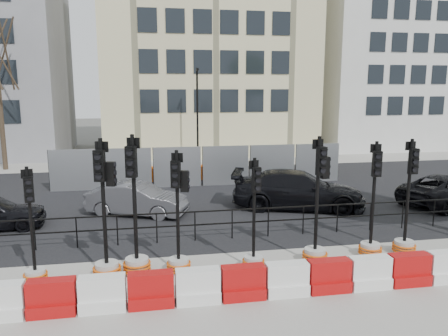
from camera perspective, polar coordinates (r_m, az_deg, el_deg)
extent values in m
plane|color=#51514C|center=(13.20, 2.08, -11.01)|extent=(120.00, 120.00, 0.00)
cube|color=gray|center=(10.54, 5.64, -16.81)|extent=(40.00, 6.00, 0.02)
cube|color=black|center=(19.78, -2.17, -3.63)|extent=(40.00, 14.00, 0.03)
cube|color=gray|center=(28.54, -4.65, 0.71)|extent=(40.00, 4.00, 0.02)
cube|color=beige|center=(34.57, -2.41, 17.39)|extent=(15.00, 10.00, 18.00)
cube|color=silver|center=(39.38, 20.55, 14.45)|extent=(12.00, 9.00, 16.00)
cylinder|color=black|center=(14.31, -23.49, -8.05)|extent=(0.04, 0.04, 1.00)
cylinder|color=black|center=(14.07, -18.69, -8.03)|extent=(0.04, 0.04, 1.00)
cylinder|color=black|center=(13.94, -13.76, -7.96)|extent=(0.04, 0.04, 1.00)
cylinder|color=black|center=(13.90, -8.78, -7.82)|extent=(0.04, 0.04, 1.00)
cylinder|color=black|center=(13.97, -3.81, -7.62)|extent=(0.04, 0.04, 1.00)
cylinder|color=black|center=(14.14, 1.07, -7.37)|extent=(0.04, 0.04, 1.00)
cylinder|color=black|center=(14.41, 5.79, -7.08)|extent=(0.04, 0.04, 1.00)
cylinder|color=black|center=(14.77, 10.31, -6.76)|extent=(0.04, 0.04, 1.00)
cylinder|color=black|center=(15.22, 14.58, -6.42)|extent=(0.04, 0.04, 1.00)
cylinder|color=black|center=(15.75, 18.58, -6.06)|extent=(0.04, 0.04, 1.00)
cylinder|color=black|center=(16.34, 22.30, -5.71)|extent=(0.04, 0.04, 1.00)
cylinder|color=black|center=(17.01, 25.73, -5.35)|extent=(0.04, 0.04, 1.00)
cube|color=black|center=(14.00, 1.08, -5.50)|extent=(18.00, 0.04, 0.04)
cube|color=black|center=(14.13, 1.07, -7.18)|extent=(18.00, 0.04, 0.04)
cube|color=gray|center=(21.62, -18.90, -0.31)|extent=(2.30, 0.05, 2.00)
cylinder|color=black|center=(21.83, -21.88, -0.40)|extent=(0.05, 0.05, 2.00)
cube|color=gray|center=(21.38, -12.54, -0.11)|extent=(2.30, 0.05, 2.00)
cylinder|color=black|center=(21.46, -15.60, -0.20)|extent=(0.05, 0.05, 2.00)
cube|color=gray|center=(21.40, -6.11, 0.10)|extent=(2.30, 0.05, 2.00)
cylinder|color=black|center=(21.36, -9.19, 0.00)|extent=(0.05, 0.05, 2.00)
cube|color=gray|center=(21.69, 0.23, 0.30)|extent=(2.30, 0.05, 2.00)
cylinder|color=black|center=(21.52, -2.79, 0.20)|extent=(0.05, 0.05, 2.00)
cube|color=gray|center=(22.24, 6.33, 0.48)|extent=(2.30, 0.05, 2.00)
cylinder|color=black|center=(21.94, 3.44, 0.40)|extent=(0.05, 0.05, 2.00)
cube|color=gray|center=(23.02, 12.07, 0.66)|extent=(2.30, 0.05, 2.00)
cylinder|color=black|center=(22.62, 9.37, 0.58)|extent=(0.05, 0.05, 2.00)
cube|color=#E0480E|center=(22.98, -13.32, -0.93)|extent=(1.00, 0.40, 0.80)
cube|color=#E0480E|center=(22.95, -8.33, -0.78)|extent=(1.00, 0.40, 0.80)
cube|color=#E0480E|center=(23.09, -3.37, -0.61)|extent=(1.00, 0.40, 0.80)
cube|color=#E0480E|center=(23.40, 1.50, -0.45)|extent=(1.00, 0.40, 0.80)
cube|color=#E0480E|center=(23.87, 6.21, -0.29)|extent=(1.00, 0.40, 0.80)
cube|color=#E0480E|center=(24.50, 10.71, -0.13)|extent=(1.00, 0.40, 0.80)
cylinder|color=black|center=(27.25, -3.49, 6.60)|extent=(0.12, 0.12, 6.00)
cube|color=black|center=(26.96, -3.49, 12.73)|extent=(0.12, 0.50, 0.12)
cylinder|color=#473828|center=(28.81, -27.11, 5.99)|extent=(0.28, 0.28, 6.30)
cube|color=white|center=(10.81, -27.15, -16.44)|extent=(1.00, 0.50, 0.30)
cube|color=#B90E0E|center=(10.55, -21.45, -16.67)|extent=(1.00, 0.50, 0.30)
cube|color=#B90E0E|center=(10.38, -21.61, -14.69)|extent=(1.00, 0.35, 0.50)
cube|color=white|center=(10.39, -15.52, -16.74)|extent=(1.00, 0.50, 0.30)
cube|color=white|center=(10.21, -15.63, -14.74)|extent=(1.00, 0.35, 0.50)
cube|color=#B90E0E|center=(10.33, -9.46, -16.64)|extent=(1.00, 0.50, 0.30)
cube|color=#B90E0E|center=(10.16, -9.53, -14.63)|extent=(1.00, 0.35, 0.50)
cube|color=white|center=(10.38, -3.42, -16.37)|extent=(1.00, 0.50, 0.30)
cube|color=white|center=(10.21, -3.44, -14.36)|extent=(1.00, 0.35, 0.50)
cube|color=#B90E0E|center=(10.54, 2.49, -15.93)|extent=(1.00, 0.50, 0.30)
cube|color=#B90E0E|center=(10.36, 2.51, -13.95)|extent=(1.00, 0.35, 0.50)
cube|color=white|center=(10.79, 8.15, -15.36)|extent=(1.00, 0.50, 0.30)
cube|color=white|center=(10.62, 8.20, -13.42)|extent=(1.00, 0.35, 0.50)
cube|color=#B90E0E|center=(11.14, 13.46, -14.69)|extent=(1.00, 0.50, 0.30)
cube|color=#B90E0E|center=(10.98, 13.55, -12.80)|extent=(1.00, 0.35, 0.50)
cube|color=white|center=(11.58, 18.38, -13.96)|extent=(1.00, 0.50, 0.30)
cube|color=white|center=(11.42, 18.50, -12.13)|extent=(1.00, 0.35, 0.50)
cube|color=#B90E0E|center=(12.09, 22.89, -13.20)|extent=(1.00, 0.50, 0.30)
cube|color=#B90E0E|center=(11.94, 23.03, -11.43)|extent=(1.00, 0.35, 0.50)
cube|color=white|center=(12.66, 26.98, -12.43)|extent=(1.00, 0.50, 0.30)
cube|color=white|center=(12.52, 27.13, -10.74)|extent=(1.00, 0.35, 0.50)
cylinder|color=#B8B9B4|center=(12.19, -23.39, -12.87)|extent=(0.49, 0.49, 0.36)
torus|color=#D2510B|center=(12.22, -23.37, -13.18)|extent=(0.59, 0.59, 0.05)
torus|color=#D2510B|center=(12.19, -23.39, -12.87)|extent=(0.59, 0.59, 0.05)
torus|color=#D2510B|center=(12.17, -23.42, -12.55)|extent=(0.59, 0.59, 0.05)
cylinder|color=black|center=(11.72, -23.90, -6.35)|extent=(0.08, 0.08, 2.71)
cube|color=black|center=(11.42, -24.15, -2.58)|extent=(0.25, 0.19, 0.63)
cylinder|color=black|center=(11.39, -24.04, -3.63)|extent=(0.14, 0.09, 0.14)
cylinder|color=black|center=(11.35, -24.11, -2.66)|extent=(0.14, 0.09, 0.14)
cylinder|color=black|center=(11.31, -24.19, -1.68)|extent=(0.14, 0.09, 0.14)
cube|color=black|center=(11.51, -24.36, -0.67)|extent=(0.26, 0.12, 0.22)
cylinder|color=#B8B9B4|center=(11.84, -15.03, -12.84)|extent=(0.59, 0.59, 0.44)
torus|color=#D2510B|center=(11.87, -15.01, -13.23)|extent=(0.72, 0.72, 0.06)
torus|color=#D2510B|center=(11.84, -15.03, -12.84)|extent=(0.72, 0.72, 0.06)
torus|color=#D2510B|center=(11.81, -15.05, -12.44)|extent=(0.72, 0.72, 0.06)
cylinder|color=black|center=(11.27, -15.45, -4.58)|extent=(0.10, 0.10, 3.30)
cube|color=black|center=(10.94, -15.95, 0.27)|extent=(0.30, 0.22, 0.77)
cylinder|color=black|center=(10.90, -16.05, -1.07)|extent=(0.17, 0.10, 0.17)
cylinder|color=black|center=(10.86, -16.12, 0.18)|extent=(0.17, 0.10, 0.17)
cylinder|color=black|center=(10.82, -16.18, 1.45)|extent=(0.17, 0.10, 0.17)
cube|color=black|center=(11.06, -15.69, 2.69)|extent=(0.33, 0.12, 0.26)
cube|color=black|center=(11.02, -14.58, -0.76)|extent=(0.25, 0.20, 0.61)
cylinder|color=#B8B9B4|center=(11.94, -11.29, -12.45)|extent=(0.60, 0.60, 0.45)
torus|color=#D2510B|center=(11.98, -11.27, -12.85)|extent=(0.73, 0.73, 0.06)
torus|color=#D2510B|center=(11.94, -11.29, -12.45)|extent=(0.73, 0.73, 0.06)
torus|color=#D2510B|center=(11.91, -11.31, -12.05)|extent=(0.73, 0.73, 0.06)
cylinder|color=black|center=(11.37, -11.61, -4.10)|extent=(0.10, 0.10, 3.36)
cube|color=black|center=(11.04, -12.03, 0.79)|extent=(0.30, 0.23, 0.78)
cylinder|color=black|center=(11.00, -12.14, -0.55)|extent=(0.18, 0.10, 0.17)
cylinder|color=black|center=(10.95, -12.19, 0.71)|extent=(0.18, 0.10, 0.17)
cylinder|color=black|center=(10.92, -12.24, 1.99)|extent=(0.18, 0.10, 0.17)
cube|color=black|center=(11.16, -11.77, 3.23)|extent=(0.33, 0.13, 0.27)
cylinder|color=#B8B9B4|center=(11.87, -5.94, -12.57)|extent=(0.54, 0.54, 0.40)
torus|color=#D2510B|center=(11.90, -5.93, -12.92)|extent=(0.65, 0.65, 0.05)
torus|color=#D2510B|center=(11.87, -5.94, -12.57)|extent=(0.65, 0.65, 0.05)
torus|color=#D2510B|center=(11.84, -5.95, -12.21)|extent=(0.65, 0.65, 0.05)
cylinder|color=black|center=(11.35, -6.09, -5.15)|extent=(0.09, 0.09, 2.98)
cube|color=black|center=(11.03, -6.33, -0.83)|extent=(0.27, 0.21, 0.70)
cylinder|color=black|center=(10.99, -6.41, -2.02)|extent=(0.16, 0.09, 0.15)
cylinder|color=black|center=(10.95, -6.43, -0.91)|extent=(0.16, 0.09, 0.15)
cylinder|color=black|center=(10.91, -6.45, 0.22)|extent=(0.16, 0.09, 0.15)
cube|color=black|center=(11.13, -6.15, 1.36)|extent=(0.29, 0.12, 0.24)
cube|color=black|center=(11.13, -5.17, -1.74)|extent=(0.23, 0.18, 0.55)
cylinder|color=#B8B9B4|center=(12.04, 3.86, -12.26)|extent=(0.50, 0.50, 0.37)
torus|color=#D2510B|center=(12.07, 3.85, -12.58)|extent=(0.60, 0.60, 0.05)
torus|color=#D2510B|center=(12.04, 3.86, -12.26)|extent=(0.60, 0.60, 0.05)
torus|color=#D2510B|center=(12.02, 3.86, -11.93)|extent=(0.60, 0.60, 0.05)
cylinder|color=black|center=(11.55, 3.95, -5.48)|extent=(0.08, 0.08, 2.77)
cube|color=black|center=(11.26, 4.26, -1.54)|extent=(0.25, 0.18, 0.65)
cylinder|color=black|center=(11.24, 4.42, -2.63)|extent=(0.15, 0.08, 0.14)
cylinder|color=black|center=(11.19, 4.43, -1.61)|extent=(0.15, 0.08, 0.14)
cylinder|color=black|center=(11.15, 4.45, -0.59)|extent=(0.15, 0.08, 0.14)
cube|color=black|center=(11.33, 3.90, 0.45)|extent=(0.28, 0.09, 0.22)
cylinder|color=#B8B9B4|center=(12.64, 11.77, -11.18)|extent=(0.58, 0.58, 0.43)
torus|color=#D2510B|center=(12.67, 11.75, -11.55)|extent=(0.70, 0.70, 0.05)
torus|color=#D2510B|center=(12.64, 11.77, -11.18)|extent=(0.70, 0.70, 0.05)
torus|color=#D2510B|center=(12.61, 11.78, -10.82)|extent=(0.70, 0.70, 0.05)
cylinder|color=black|center=(12.12, 12.07, -3.56)|extent=(0.10, 0.10, 3.24)
cube|color=black|center=(11.81, 12.59, 0.89)|extent=(0.28, 0.20, 0.76)
cylinder|color=black|center=(11.78, 12.77, -0.32)|extent=(0.17, 0.08, 0.16)
cylinder|color=black|center=(11.74, 12.82, 0.82)|extent=(0.17, 0.08, 0.16)
cylinder|color=black|center=(11.71, 12.87, 1.97)|extent=(0.17, 0.08, 0.16)
cube|color=black|center=(11.91, 12.16, 3.09)|extent=(0.32, 0.09, 0.26)
cube|color=black|center=(12.07, 13.08, 0.03)|extent=(0.24, 0.18, 0.59)
cylinder|color=#B8B9B4|center=(13.53, 18.53, -10.11)|extent=(0.55, 0.55, 0.41)
torus|color=#D2510B|center=(13.56, 18.51, -10.43)|extent=(0.66, 0.66, 0.05)
torus|color=#D2510B|center=(13.53, 18.53, -10.11)|extent=(0.66, 0.66, 0.05)
torus|color=#D2510B|center=(13.50, 18.55, -9.78)|extent=(0.66, 0.66, 0.05)
cylinder|color=black|center=(13.06, 18.95, -3.37)|extent=(0.09, 0.09, 3.06)
cube|color=black|center=(12.76, 19.35, 0.51)|extent=(0.27, 0.19, 0.71)
cylinder|color=black|center=(12.73, 19.39, -0.55)|extent=(0.16, 0.08, 0.15)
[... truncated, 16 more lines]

